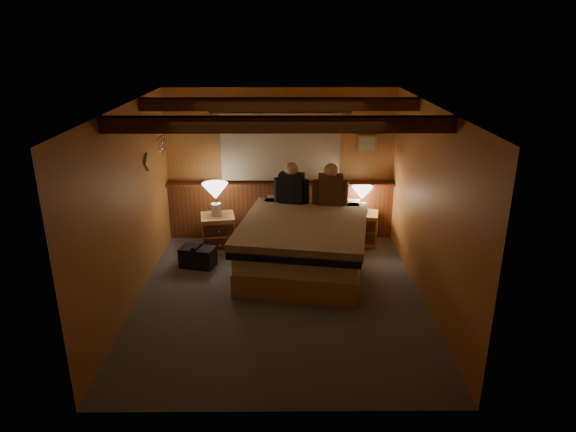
{
  "coord_description": "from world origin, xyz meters",
  "views": [
    {
      "loc": [
        0.06,
        -5.81,
        3.22
      ],
      "look_at": [
        0.11,
        0.4,
        0.95
      ],
      "focal_mm": 32.0,
      "sensor_mm": 36.0,
      "label": 1
    }
  ],
  "objects_px": {
    "nightstand_right": "(362,228)",
    "lamp_left": "(215,193)",
    "nightstand_left": "(218,232)",
    "lamp_right": "(362,195)",
    "person_right": "(330,188)",
    "bed": "(304,243)",
    "duffel_bag": "(198,256)",
    "person_left": "(292,186)"
  },
  "relations": [
    {
      "from": "person_left",
      "to": "person_right",
      "type": "relative_size",
      "value": 1.0
    },
    {
      "from": "person_right",
      "to": "lamp_right",
      "type": "bearing_deg",
      "value": 29.3
    },
    {
      "from": "person_left",
      "to": "person_right",
      "type": "distance_m",
      "value": 0.59
    },
    {
      "from": "bed",
      "to": "person_right",
      "type": "height_order",
      "value": "person_right"
    },
    {
      "from": "nightstand_left",
      "to": "person_left",
      "type": "bearing_deg",
      "value": -6.41
    },
    {
      "from": "lamp_right",
      "to": "person_right",
      "type": "height_order",
      "value": "person_right"
    },
    {
      "from": "bed",
      "to": "lamp_right",
      "type": "distance_m",
      "value": 1.37
    },
    {
      "from": "nightstand_left",
      "to": "duffel_bag",
      "type": "xyz_separation_m",
      "value": [
        -0.23,
        -0.62,
        -0.13
      ]
    },
    {
      "from": "lamp_right",
      "to": "duffel_bag",
      "type": "distance_m",
      "value": 2.68
    },
    {
      "from": "bed",
      "to": "nightstand_right",
      "type": "relative_size",
      "value": 4.48
    },
    {
      "from": "nightstand_left",
      "to": "person_left",
      "type": "relative_size",
      "value": 0.87
    },
    {
      "from": "nightstand_right",
      "to": "duffel_bag",
      "type": "distance_m",
      "value": 2.63
    },
    {
      "from": "nightstand_left",
      "to": "person_left",
      "type": "distance_m",
      "value": 1.34
    },
    {
      "from": "lamp_left",
      "to": "person_right",
      "type": "distance_m",
      "value": 1.73
    },
    {
      "from": "lamp_left",
      "to": "person_right",
      "type": "xyz_separation_m",
      "value": [
        1.72,
        -0.0,
        0.09
      ]
    },
    {
      "from": "lamp_left",
      "to": "person_left",
      "type": "bearing_deg",
      "value": 4.03
    },
    {
      "from": "bed",
      "to": "lamp_right",
      "type": "bearing_deg",
      "value": 54.53
    },
    {
      "from": "nightstand_right",
      "to": "duffel_bag",
      "type": "height_order",
      "value": "nightstand_right"
    },
    {
      "from": "bed",
      "to": "nightstand_left",
      "type": "height_order",
      "value": "bed"
    },
    {
      "from": "person_right",
      "to": "person_left",
      "type": "bearing_deg",
      "value": 175.83
    },
    {
      "from": "nightstand_left",
      "to": "person_right",
      "type": "xyz_separation_m",
      "value": [
        1.71,
        -0.01,
        0.72
      ]
    },
    {
      "from": "bed",
      "to": "lamp_left",
      "type": "distance_m",
      "value": 1.57
    },
    {
      "from": "bed",
      "to": "lamp_right",
      "type": "xyz_separation_m",
      "value": [
        0.93,
        0.91,
        0.42
      ]
    },
    {
      "from": "bed",
      "to": "duffel_bag",
      "type": "bearing_deg",
      "value": -172.43
    },
    {
      "from": "nightstand_left",
      "to": "nightstand_right",
      "type": "relative_size",
      "value": 1.06
    },
    {
      "from": "bed",
      "to": "person_left",
      "type": "xyz_separation_m",
      "value": [
        -0.17,
        0.75,
        0.61
      ]
    },
    {
      "from": "lamp_left",
      "to": "nightstand_right",
      "type": "bearing_deg",
      "value": 6.14
    },
    {
      "from": "bed",
      "to": "person_left",
      "type": "bearing_deg",
      "value": 112.95
    },
    {
      "from": "nightstand_left",
      "to": "lamp_right",
      "type": "xyz_separation_m",
      "value": [
        2.23,
        0.23,
        0.53
      ]
    },
    {
      "from": "lamp_left",
      "to": "person_left",
      "type": "height_order",
      "value": "person_left"
    },
    {
      "from": "lamp_right",
      "to": "person_left",
      "type": "relative_size",
      "value": 0.65
    },
    {
      "from": "person_left",
      "to": "person_right",
      "type": "height_order",
      "value": "person_right"
    },
    {
      "from": "bed",
      "to": "duffel_bag",
      "type": "xyz_separation_m",
      "value": [
        -1.53,
        0.06,
        -0.23
      ]
    },
    {
      "from": "nightstand_left",
      "to": "lamp_left",
      "type": "relative_size",
      "value": 1.12
    },
    {
      "from": "nightstand_right",
      "to": "person_right",
      "type": "bearing_deg",
      "value": -143.65
    },
    {
      "from": "bed",
      "to": "duffel_bag",
      "type": "height_order",
      "value": "bed"
    },
    {
      "from": "nightstand_left",
      "to": "nightstand_right",
      "type": "height_order",
      "value": "nightstand_left"
    },
    {
      "from": "nightstand_left",
      "to": "nightstand_right",
      "type": "xyz_separation_m",
      "value": [
        2.26,
        0.24,
        -0.02
      ]
    },
    {
      "from": "bed",
      "to": "duffel_bag",
      "type": "distance_m",
      "value": 1.55
    },
    {
      "from": "nightstand_right",
      "to": "lamp_right",
      "type": "distance_m",
      "value": 0.55
    },
    {
      "from": "bed",
      "to": "lamp_right",
      "type": "height_order",
      "value": "lamp_right"
    },
    {
      "from": "nightstand_right",
      "to": "lamp_left",
      "type": "relative_size",
      "value": 1.06
    }
  ]
}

